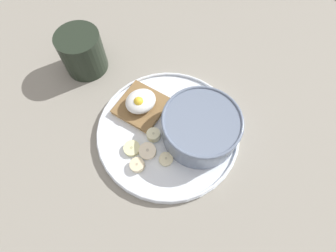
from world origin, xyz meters
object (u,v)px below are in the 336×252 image
(banana_slice_front, at_px, (148,151))
(banana_slice_inner, at_px, (154,135))
(coffee_mug, at_px, (82,52))
(oatmeal_bowl, at_px, (201,127))
(banana_slice_back, at_px, (166,159))
(poached_egg, at_px, (140,101))
(toast_slice, at_px, (142,106))
(banana_slice_right, at_px, (132,148))
(banana_slice_left, at_px, (137,165))

(banana_slice_front, height_order, banana_slice_inner, banana_slice_inner)
(banana_slice_front, distance_m, banana_slice_inner, 0.04)
(banana_slice_inner, distance_m, coffee_mug, 0.25)
(oatmeal_bowl, bearing_deg, coffee_mug, 108.02)
(banana_slice_back, relative_size, coffee_mug, 0.40)
(poached_egg, bearing_deg, banana_slice_inner, -103.69)
(coffee_mug, bearing_deg, toast_slice, -78.24)
(oatmeal_bowl, relative_size, banana_slice_inner, 4.46)
(oatmeal_bowl, distance_m, banana_slice_inner, 0.09)
(oatmeal_bowl, height_order, poached_egg, oatmeal_bowl)
(poached_egg, relative_size, banana_slice_front, 1.34)
(oatmeal_bowl, height_order, banana_slice_right, oatmeal_bowl)
(poached_egg, bearing_deg, banana_slice_front, -116.76)
(banana_slice_inner, bearing_deg, coffee_mug, 94.44)
(oatmeal_bowl, relative_size, banana_slice_left, 3.79)
(poached_egg, height_order, banana_slice_back, poached_egg)
(toast_slice, bearing_deg, coffee_mug, 101.76)
(oatmeal_bowl, height_order, coffee_mug, coffee_mug)
(toast_slice, distance_m, poached_egg, 0.02)
(oatmeal_bowl, height_order, banana_slice_inner, oatmeal_bowl)
(oatmeal_bowl, bearing_deg, toast_slice, 116.50)
(poached_egg, relative_size, banana_slice_inner, 1.89)
(toast_slice, relative_size, poached_egg, 1.89)
(oatmeal_bowl, bearing_deg, banana_slice_front, 164.98)
(banana_slice_back, bearing_deg, banana_slice_front, 119.58)
(oatmeal_bowl, distance_m, banana_slice_back, 0.09)
(poached_egg, bearing_deg, banana_slice_left, -126.88)
(coffee_mug, bearing_deg, banana_slice_front, -92.06)
(poached_egg, xyz_separation_m, banana_slice_back, (-0.03, -0.12, -0.02))
(banana_slice_front, relative_size, coffee_mug, 0.50)
(poached_egg, xyz_separation_m, banana_slice_front, (-0.05, -0.09, -0.02))
(banana_slice_back, distance_m, coffee_mug, 0.30)
(banana_slice_right, bearing_deg, banana_slice_front, -47.40)
(poached_egg, relative_size, banana_slice_back, 1.67)
(toast_slice, xyz_separation_m, banana_slice_front, (-0.05, -0.09, -0.00))
(banana_slice_back, bearing_deg, coffee_mug, 91.83)
(banana_slice_left, bearing_deg, banana_slice_front, 21.12)
(banana_slice_back, bearing_deg, banana_slice_left, 156.76)
(toast_slice, height_order, banana_slice_right, toast_slice)
(toast_slice, distance_m, banana_slice_left, 0.13)
(oatmeal_bowl, xyz_separation_m, banana_slice_right, (-0.13, 0.05, -0.03))
(toast_slice, relative_size, banana_slice_inner, 3.57)
(banana_slice_left, xyz_separation_m, banana_slice_back, (0.05, -0.02, -0.00))
(toast_slice, distance_m, coffee_mug, 0.18)
(toast_slice, relative_size, coffee_mug, 1.27)
(toast_slice, bearing_deg, banana_slice_left, -126.99)
(toast_slice, xyz_separation_m, poached_egg, (-0.00, -0.00, 0.02))
(poached_egg, xyz_separation_m, banana_slice_right, (-0.07, -0.07, -0.02))
(banana_slice_back, xyz_separation_m, banana_slice_inner, (0.01, 0.05, 0.00))
(banana_slice_left, bearing_deg, poached_egg, 53.12)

